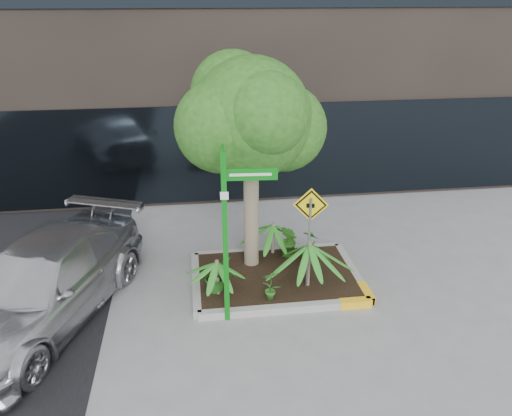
{
  "coord_description": "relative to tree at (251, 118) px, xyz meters",
  "views": [
    {
      "loc": [
        -1.36,
        -8.21,
        5.37
      ],
      "look_at": [
        -0.22,
        0.2,
        1.67
      ],
      "focal_mm": 35.0,
      "sensor_mm": 36.0,
      "label": 1
    }
  ],
  "objects": [
    {
      "name": "street_sign_post",
      "position": [
        -0.58,
        -1.63,
        -1.29
      ],
      "size": [
        0.92,
        0.93,
        3.11
      ],
      "rotation": [
        0.0,
        0.0,
        -0.07
      ],
      "color": "#0B7E14",
      "rests_on": "ground"
    },
    {
      "name": "palm_front",
      "position": [
        0.97,
        -1.01,
        -2.18
      ],
      "size": [
        1.06,
        1.06,
        1.18
      ],
      "color": "gray",
      "rests_on": "ground"
    },
    {
      "name": "shrub_a",
      "position": [
        -0.81,
        -0.95,
        -2.73
      ],
      "size": [
        0.82,
        0.82,
        0.66
      ],
      "primitive_type": "imported",
      "rotation": [
        0.0,
        0.0,
        0.98
      ],
      "color": "#205F1B",
      "rests_on": "planter"
    },
    {
      "name": "parked_car",
      "position": [
        -3.82,
        -1.22,
        -2.51
      ],
      "size": [
        3.62,
        5.23,
        1.41
      ],
      "primitive_type": "imported",
      "rotation": [
        0.0,
        0.0,
        -0.38
      ],
      "color": "#B7B7BC",
      "rests_on": "ground"
    },
    {
      "name": "palm_left",
      "position": [
        -0.77,
        -1.08,
        -2.4
      ],
      "size": [
        0.8,
        0.8,
        0.88
      ],
      "color": "gray",
      "rests_on": "ground"
    },
    {
      "name": "ground",
      "position": [
        0.23,
        -0.84,
        -3.21
      ],
      "size": [
        80.0,
        80.0,
        0.0
      ],
      "primitive_type": "plane",
      "color": "gray",
      "rests_on": "ground"
    },
    {
      "name": "shrub_b",
      "position": [
        1.22,
        -0.13,
        -2.7
      ],
      "size": [
        0.57,
        0.57,
        0.72
      ],
      "primitive_type": "imported",
      "rotation": [
        0.0,
        0.0,
        2.3
      ],
      "color": "#26631D",
      "rests_on": "planter"
    },
    {
      "name": "palm_back",
      "position": [
        0.51,
        0.36,
        -2.4
      ],
      "size": [
        0.8,
        0.8,
        0.89
      ],
      "color": "gray",
      "rests_on": "ground"
    },
    {
      "name": "tree",
      "position": [
        0.0,
        0.0,
        0.0
      ],
      "size": [
        2.93,
        2.6,
        4.4
      ],
      "color": "gray",
      "rests_on": "ground"
    },
    {
      "name": "cattle_sign",
      "position": [
        0.93,
        -1.11,
        -1.68
      ],
      "size": [
        0.62,
        0.2,
        2.05
      ],
      "rotation": [
        0.0,
        0.0,
        -0.19
      ],
      "color": "slate",
      "rests_on": "ground"
    },
    {
      "name": "planter",
      "position": [
        0.46,
        -0.57,
        -3.11
      ],
      "size": [
        3.35,
        2.36,
        0.15
      ],
      "color": "#9E9E99",
      "rests_on": "ground"
    },
    {
      "name": "shrub_c",
      "position": [
        0.18,
        -1.39,
        -2.75
      ],
      "size": [
        0.4,
        0.4,
        0.62
      ],
      "primitive_type": "imported",
      "rotation": [
        0.0,
        0.0,
        3.4
      ],
      "color": "#2A611E",
      "rests_on": "planter"
    },
    {
      "name": "shrub_d",
      "position": [
        0.82,
        0.13,
        -2.68
      ],
      "size": [
        0.51,
        0.51,
        0.75
      ],
      "primitive_type": "imported",
      "rotation": [
        0.0,
        0.0,
        4.97
      ],
      "color": "#2D641D",
      "rests_on": "planter"
    }
  ]
}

